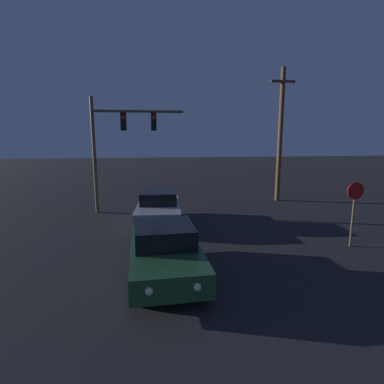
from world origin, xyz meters
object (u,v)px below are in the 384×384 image
(car_near, at_px, (165,251))
(stop_sign, at_px, (354,203))
(traffic_signal_mast, at_px, (117,137))
(utility_pole, at_px, (280,134))
(car_far, at_px, (159,207))

(car_near, bearing_deg, stop_sign, -170.28)
(traffic_signal_mast, height_order, stop_sign, traffic_signal_mast)
(utility_pole, bearing_deg, car_far, -151.10)
(stop_sign, xyz_separation_m, utility_pole, (0.65, 8.09, 2.50))
(car_near, bearing_deg, utility_pole, -130.37)
(car_near, distance_m, traffic_signal_mast, 8.73)
(car_near, xyz_separation_m, traffic_signal_mast, (-2.05, 7.85, 3.21))
(car_near, relative_size, stop_sign, 1.78)
(stop_sign, bearing_deg, utility_pole, 85.40)
(stop_sign, distance_m, utility_pole, 8.49)
(car_near, xyz_separation_m, utility_pole, (7.44, 9.56, 3.38))
(utility_pole, bearing_deg, stop_sign, -94.60)
(traffic_signal_mast, bearing_deg, car_near, -75.34)
(car_far, height_order, traffic_signal_mast, traffic_signal_mast)
(car_near, height_order, utility_pole, utility_pole)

